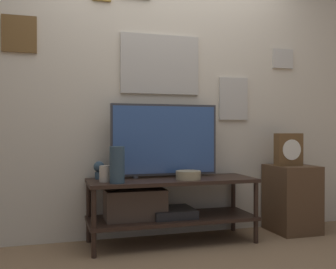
{
  "coord_description": "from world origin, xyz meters",
  "views": [
    {
      "loc": [
        -0.97,
        -2.87,
        0.95
      ],
      "look_at": [
        -0.03,
        0.28,
        0.91
      ],
      "focal_mm": 42.0,
      "sensor_mm": 36.0,
      "label": 1
    }
  ],
  "objects": [
    {
      "name": "wall_back",
      "position": [
        -0.0,
        0.58,
        1.36
      ],
      "size": [
        6.4,
        0.08,
        2.7
      ],
      "color": "beige",
      "rests_on": "ground_plane"
    },
    {
      "name": "candle_jar",
      "position": [
        -0.57,
        0.24,
        0.6
      ],
      "size": [
        0.09,
        0.09,
        0.13
      ],
      "color": "#C1B29E",
      "rests_on": "media_console"
    },
    {
      "name": "television",
      "position": [
        -0.03,
        0.39,
        0.87
      ],
      "size": [
        0.94,
        0.05,
        0.63
      ],
      "color": "#333338",
      "rests_on": "media_console"
    },
    {
      "name": "vase_wide_bowl",
      "position": [
        0.12,
        0.2,
        0.58
      ],
      "size": [
        0.21,
        0.21,
        0.07
      ],
      "color": "tan",
      "rests_on": "media_console"
    },
    {
      "name": "decorative_bust",
      "position": [
        -0.59,
        0.43,
        0.62
      ],
      "size": [
        0.09,
        0.09,
        0.15
      ],
      "color": "#2D4251",
      "rests_on": "media_console"
    },
    {
      "name": "vase_tall_ceramic",
      "position": [
        -0.49,
        0.14,
        0.68
      ],
      "size": [
        0.12,
        0.12,
        0.28
      ],
      "color": "#2D4251",
      "rests_on": "media_console"
    },
    {
      "name": "mantel_clock",
      "position": [
        1.14,
        0.3,
        0.77
      ],
      "size": [
        0.25,
        0.11,
        0.3
      ],
      "color": "brown",
      "rests_on": "side_table"
    },
    {
      "name": "side_table",
      "position": [
        1.18,
        0.31,
        0.31
      ],
      "size": [
        0.39,
        0.43,
        0.62
      ],
      "color": "#513823",
      "rests_on": "ground_plane"
    },
    {
      "name": "ground_plane",
      "position": [
        0.0,
        0.0,
        0.0
      ],
      "size": [
        12.0,
        12.0,
        0.0
      ],
      "primitive_type": "plane",
      "color": "#846647"
    },
    {
      "name": "media_console",
      "position": [
        -0.12,
        0.28,
        0.34
      ],
      "size": [
        1.41,
        0.49,
        0.54
      ],
      "color": "black",
      "rests_on": "ground_plane"
    }
  ]
}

